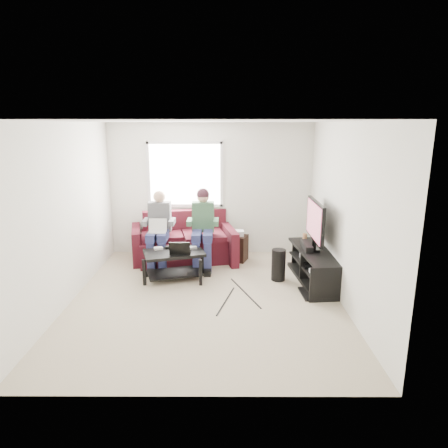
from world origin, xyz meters
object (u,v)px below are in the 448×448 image
at_px(coffee_table, 174,259).
at_px(tv, 315,222).
at_px(tv_stand, 314,268).
at_px(end_table, 238,247).
at_px(sofa, 183,243).
at_px(subwoofer, 278,265).

height_order(coffee_table, tv, tv).
relative_size(tv_stand, end_table, 2.79).
relative_size(sofa, tv, 1.94).
xyz_separation_m(coffee_table, end_table, (1.10, 0.96, -0.09)).
height_order(coffee_table, tv_stand, tv_stand).
bearing_deg(tv_stand, sofa, 154.18).
bearing_deg(end_table, coffee_table, -138.79).
height_order(tv_stand, end_table, end_table).
bearing_deg(tv, sofa, 156.22).
height_order(sofa, coffee_table, sofa).
bearing_deg(end_table, sofa, 177.75).
bearing_deg(tv, tv_stand, -88.53).
height_order(tv, end_table, tv).
relative_size(subwoofer, end_table, 0.90).
xyz_separation_m(coffee_table, subwoofer, (1.75, -0.03, -0.09)).
xyz_separation_m(sofa, end_table, (1.05, -0.04, -0.07)).
bearing_deg(subwoofer, tv, 3.09).
bearing_deg(coffee_table, tv, -0.07).
relative_size(tv, end_table, 1.85).
xyz_separation_m(tv, subwoofer, (-0.58, -0.03, -0.73)).
xyz_separation_m(sofa, tv_stand, (2.29, -1.11, -0.09)).
height_order(coffee_table, subwoofer, subwoofer).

